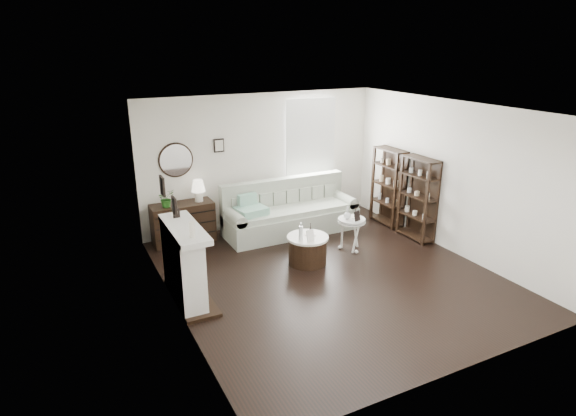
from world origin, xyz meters
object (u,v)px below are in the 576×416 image
dresser (183,223)px  drum_table (308,250)px  sofa (289,215)px  pedestal_table (352,221)px

dresser → drum_table: dresser is taller
sofa → dresser: size_ratio=2.31×
dresser → drum_table: 2.51m
sofa → drum_table: (-0.40, -1.49, -0.09)m
sofa → drum_table: size_ratio=3.74×
dresser → drum_table: (1.66, -1.88, -0.13)m
drum_table → pedestal_table: (0.99, 0.15, 0.30)m
sofa → dresser: bearing=169.4°
sofa → dresser: (-2.06, 0.39, 0.04)m
drum_table → pedestal_table: pedestal_table is taller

